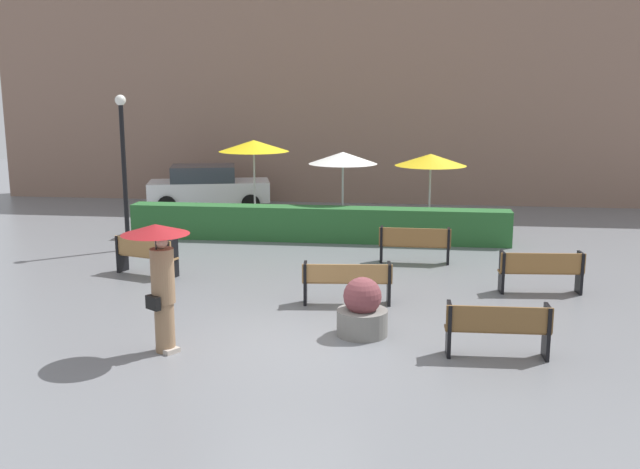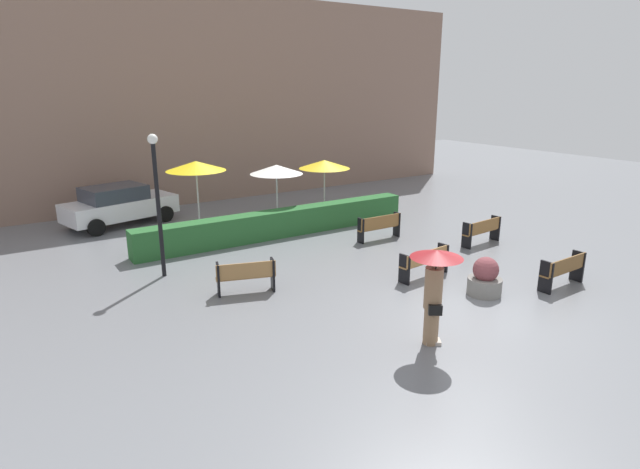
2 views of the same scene
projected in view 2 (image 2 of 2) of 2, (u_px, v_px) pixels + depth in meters
name	position (u px, v px, depth m)	size (l,w,h in m)	color
ground_plane	(471.00, 312.00, 12.75)	(60.00, 60.00, 0.00)	slate
bench_near_right	(564.00, 269.00, 14.19)	(1.66, 0.43, 0.88)	brown
bench_far_right	(483.00, 230.00, 18.02)	(1.76, 0.51, 0.88)	olive
bench_mid_center	(425.00, 261.00, 14.90)	(1.80, 0.55, 0.84)	#9E7242
bench_back_row	(380.00, 226.00, 18.55)	(1.75, 0.35, 0.89)	olive
bench_far_left	(246.00, 275.00, 13.78)	(1.59, 0.81, 0.88)	#9E7242
pedestrian_with_umbrella	(434.00, 282.00, 10.77)	(1.08, 1.08, 2.13)	#8C6B4C
planter_pot	(485.00, 279.00, 13.71)	(0.89, 0.89, 1.03)	slate
lamp_post	(157.00, 192.00, 14.48)	(0.28, 0.28, 4.07)	black
patio_umbrella_yellow	(196.00, 166.00, 19.07)	(2.18, 2.18, 2.66)	silver
patio_umbrella_white	(276.00, 170.00, 19.94)	(2.03, 2.03, 2.40)	silver
patio_umbrella_yellow_far	(324.00, 164.00, 21.76)	(2.13, 2.13, 2.33)	silver
hedge_strip	(281.00, 223.00, 19.03)	(10.70, 0.70, 0.97)	#28602D
building_facade	(213.00, 100.00, 24.36)	(28.00, 1.20, 9.30)	#846656
parked_car	(119.00, 205.00, 20.48)	(4.50, 2.77, 1.57)	silver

